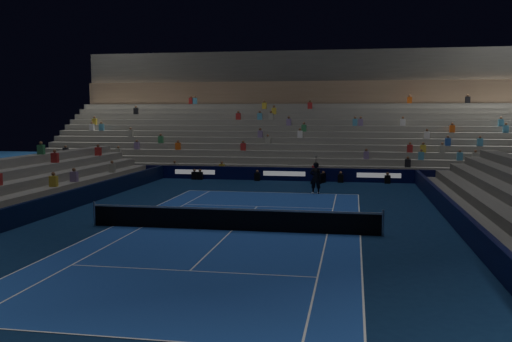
{
  "coord_description": "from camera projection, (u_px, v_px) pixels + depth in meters",
  "views": [
    {
      "loc": [
        5.16,
        -23.4,
        5.08
      ],
      "look_at": [
        0.0,
        6.0,
        2.0
      ],
      "focal_mm": 39.27,
      "sensor_mm": 36.0,
      "label": 1
    }
  ],
  "objects": [
    {
      "name": "ground",
      "position": [
        232.0,
        231.0,
        24.34
      ],
      "size": [
        90.0,
        90.0,
        0.0
      ],
      "primitive_type": "plane",
      "color": "#0B2044",
      "rests_on": "ground"
    },
    {
      "name": "court_surface",
      "position": [
        232.0,
        230.0,
        24.33
      ],
      "size": [
        10.97,
        23.77,
        0.01
      ],
      "primitive_type": "cube",
      "color": "#1C419B",
      "rests_on": "ground"
    },
    {
      "name": "sponsor_barrier_far",
      "position": [
        284.0,
        174.0,
        42.41
      ],
      "size": [
        44.0,
        0.25,
        1.0
      ],
      "primitive_type": "cube",
      "color": "black",
      "rests_on": "ground"
    },
    {
      "name": "sponsor_barrier_east",
      "position": [
        466.0,
        227.0,
        22.62
      ],
      "size": [
        0.25,
        37.0,
        1.0
      ],
      "primitive_type": "cube",
      "color": "#080C33",
      "rests_on": "ground"
    },
    {
      "name": "sponsor_barrier_west",
      "position": [
        28.0,
        212.0,
        25.95
      ],
      "size": [
        0.25,
        37.0,
        1.0
      ],
      "primitive_type": "cube",
      "color": "black",
      "rests_on": "ground"
    },
    {
      "name": "grandstand_main",
      "position": [
        297.0,
        132.0,
        51.32
      ],
      "size": [
        44.0,
        15.2,
        11.2
      ],
      "color": "slate",
      "rests_on": "ground"
    },
    {
      "name": "tennis_net",
      "position": [
        232.0,
        219.0,
        24.28
      ],
      "size": [
        12.9,
        0.1,
        1.1
      ],
      "color": "#B2B2B7",
      "rests_on": "ground"
    },
    {
      "name": "tennis_player",
      "position": [
        316.0,
        178.0,
        35.41
      ],
      "size": [
        0.76,
        0.52,
        2.03
      ],
      "primitive_type": "imported",
      "rotation": [
        0.0,
        0.0,
        3.1
      ],
      "color": "black",
      "rests_on": "ground"
    },
    {
      "name": "broadcast_camera",
      "position": [
        321.0,
        178.0,
        41.08
      ],
      "size": [
        0.73,
        1.08,
        0.69
      ],
      "color": "black",
      "rests_on": "ground"
    }
  ]
}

